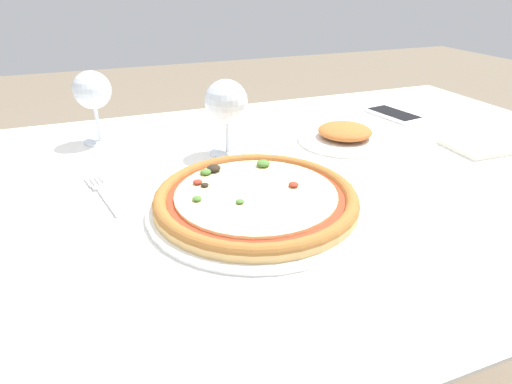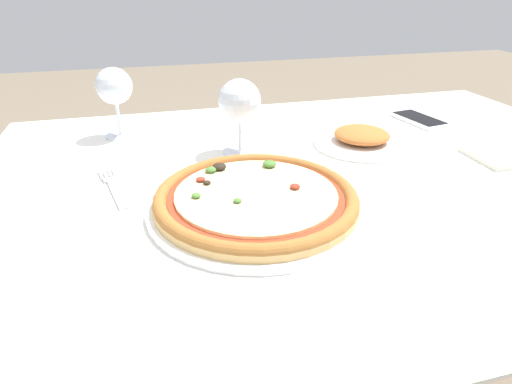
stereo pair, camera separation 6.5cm
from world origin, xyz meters
name	(u,v)px [view 1 (the left image)]	position (x,y,z in m)	size (l,w,h in m)	color
dining_table	(319,206)	(0.00, 0.00, 0.63)	(1.32, 0.94, 0.71)	brown
pizza_plate	(256,199)	(-0.18, -0.11, 0.73)	(0.34, 0.34, 0.04)	white
fork	(104,194)	(-0.40, 0.03, 0.72)	(0.06, 0.17, 0.00)	silver
wine_glass_far_left	(226,103)	(-0.15, 0.13, 0.82)	(0.08, 0.08, 0.15)	silver
wine_glass_far_right	(92,92)	(-0.39, 0.30, 0.82)	(0.08, 0.08, 0.15)	silver
cell_phone	(394,115)	(0.33, 0.22, 0.72)	(0.09, 0.15, 0.01)	white
side_plate	(344,135)	(0.11, 0.11, 0.73)	(0.20, 0.20, 0.04)	white
napkin_folded	(483,145)	(0.37, -0.03, 0.72)	(0.15, 0.11, 0.01)	silver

